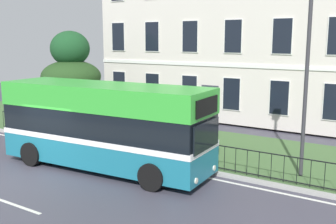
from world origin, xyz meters
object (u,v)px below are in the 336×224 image
Objects in this scene: georgian_townhouse at (241,17)px; street_lamp_post at (308,57)px; single_decker_bus at (104,125)px; litter_bin at (186,144)px; evergreen_tree at (70,85)px.

georgian_townhouse is 2.25× the size of street_lamp_post.
single_decker_bus reaches higher than litter_bin.
georgian_townhouse is at bearing 102.96° from litter_bin.
georgian_townhouse is 3.16× the size of evergreen_tree.
litter_bin is at bearing 48.03° from single_decker_bus.
litter_bin is at bearing -17.83° from evergreen_tree.
single_decker_bus is (0.55, -14.13, -4.74)m from georgian_townhouse.
litter_bin is (10.39, -3.34, -1.51)m from evergreen_tree.
evergreen_tree is 4.64× the size of litter_bin.
street_lamp_post is (7.30, -11.11, -2.05)m from georgian_townhouse.
street_lamp_post is 5.98m from litter_bin.
single_decker_bus is at bearing -127.75° from litter_bin.
georgian_townhouse is 12.00m from evergreen_tree.
single_decker_bus is at bearing -155.86° from street_lamp_post.
single_decker_bus is at bearing -36.00° from evergreen_tree.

